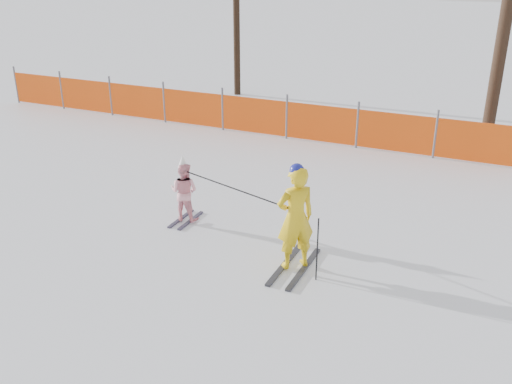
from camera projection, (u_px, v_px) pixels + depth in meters
ground at (244, 256)px, 9.81m from camera, size 120.00×120.00×0.00m
adult at (295, 218)px, 9.08m from camera, size 0.75×1.45×1.84m
child at (184, 191)px, 10.87m from camera, size 0.59×0.88×1.34m
ski_poles at (258, 206)px, 9.57m from camera, size 2.92×1.01×1.08m
safety_fence at (225, 112)px, 16.53m from camera, size 16.17×0.06×1.25m
tree_trunks at (465, 8)px, 16.19m from camera, size 12.74×2.85×7.32m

